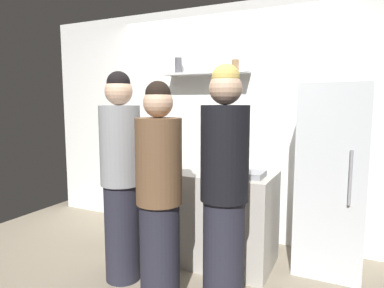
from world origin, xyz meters
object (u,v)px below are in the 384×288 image
object	(u,v)px
wine_bottle_dark_glass	(145,151)
person_grey_hoodie	(121,178)
water_bottle_plastic	(171,162)
refrigerator	(331,178)
baking_pan	(245,174)
person_brown_jacket	(159,198)
utensil_holder	(209,160)
person_blonde	(224,192)
wine_bottle_pale_glass	(132,156)

from	to	relation	value
wine_bottle_dark_glass	person_grey_hoodie	world-z (taller)	person_grey_hoodie
water_bottle_plastic	person_grey_hoodie	xyz separation A→B (m)	(-0.20, -0.51, -0.08)
refrigerator	water_bottle_plastic	distance (m)	1.48
baking_pan	person_brown_jacket	world-z (taller)	person_brown_jacket
utensil_holder	person_brown_jacket	size ratio (longest dim) A/B	0.13
wine_bottle_dark_glass	person_blonde	bearing A→B (deg)	-35.06
wine_bottle_pale_glass	person_grey_hoodie	bearing A→B (deg)	-64.12
utensil_holder	person_grey_hoodie	distance (m)	0.98
person_brown_jacket	person_blonde	size ratio (longest dim) A/B	0.94
refrigerator	person_blonde	xyz separation A→B (m)	(-0.64, -1.05, 0.05)
wine_bottle_dark_glass	water_bottle_plastic	world-z (taller)	wine_bottle_dark_glass
baking_pan	wine_bottle_dark_glass	size ratio (longest dim) A/B	1.11
utensil_holder	wine_bottle_dark_glass	world-z (taller)	wine_bottle_dark_glass
refrigerator	water_bottle_plastic	world-z (taller)	refrigerator
baking_pan	person_blonde	world-z (taller)	person_blonde
person_brown_jacket	person_blonde	world-z (taller)	person_blonde
refrigerator	utensil_holder	bearing A→B (deg)	-174.82
wine_bottle_pale_glass	water_bottle_plastic	bearing A→B (deg)	-0.62
baking_pan	wine_bottle_pale_glass	xyz separation A→B (m)	(-1.16, -0.05, 0.08)
refrigerator	person_grey_hoodie	size ratio (longest dim) A/B	0.95
person_blonde	wine_bottle_dark_glass	bearing A→B (deg)	-4.47
wine_bottle_dark_glass	person_brown_jacket	xyz separation A→B (m)	(0.77, -0.99, -0.17)
wine_bottle_pale_glass	person_brown_jacket	world-z (taller)	person_brown_jacket
water_bottle_plastic	wine_bottle_pale_glass	bearing A→B (deg)	179.38
wine_bottle_dark_glass	person_grey_hoodie	xyz separation A→B (m)	(0.28, -0.80, -0.11)
baking_pan	wine_bottle_dark_glass	xyz separation A→B (m)	(-1.19, 0.23, 0.09)
utensil_holder	person_grey_hoodie	world-z (taller)	person_grey_hoodie
wine_bottle_pale_glass	person_brown_jacket	size ratio (longest dim) A/B	0.17
refrigerator	wine_bottle_pale_glass	world-z (taller)	refrigerator
utensil_holder	person_brown_jacket	distance (m)	1.07
person_brown_jacket	person_grey_hoodie	world-z (taller)	person_grey_hoodie
wine_bottle_pale_glass	baking_pan	bearing A→B (deg)	2.63
wine_bottle_dark_glass	wine_bottle_pale_glass	bearing A→B (deg)	-83.75
refrigerator	person_blonde	world-z (taller)	person_blonde
water_bottle_plastic	wine_bottle_dark_glass	bearing A→B (deg)	149.29
wine_bottle_dark_glass	water_bottle_plastic	xyz separation A→B (m)	(0.48, -0.29, -0.03)
refrigerator	wine_bottle_dark_glass	world-z (taller)	refrigerator
utensil_holder	wine_bottle_dark_glass	size ratio (longest dim) A/B	0.74
utensil_holder	water_bottle_plastic	distance (m)	0.44
wine_bottle_dark_glass	person_brown_jacket	world-z (taller)	person_brown_jacket
wine_bottle_pale_glass	water_bottle_plastic	xyz separation A→B (m)	(0.45, -0.00, -0.02)
person_grey_hoodie	person_blonde	size ratio (longest dim) A/B	1.00
utensil_holder	wine_bottle_pale_glass	xyz separation A→B (m)	(-0.69, -0.36, 0.04)
person_brown_jacket	person_grey_hoodie	xyz separation A→B (m)	(-0.49, 0.19, 0.06)
utensil_holder	wine_bottle_dark_glass	xyz separation A→B (m)	(-0.72, -0.08, 0.05)
person_brown_jacket	person_grey_hoodie	size ratio (longest dim) A/B	0.94
baking_pan	water_bottle_plastic	bearing A→B (deg)	-175.31
utensil_holder	refrigerator	bearing A→B (deg)	5.18
baking_pan	wine_bottle_pale_glass	world-z (taller)	wine_bottle_pale_glass
baking_pan	utensil_holder	xyz separation A→B (m)	(-0.47, 0.30, 0.04)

